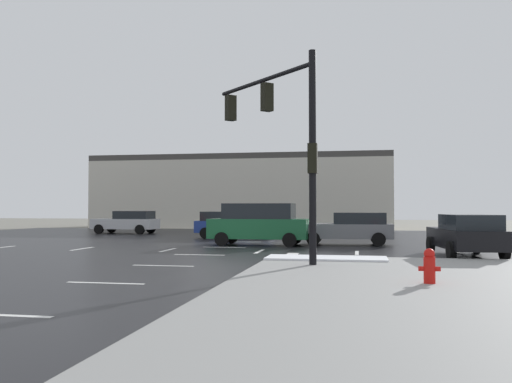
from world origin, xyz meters
name	(u,v)px	position (x,y,z in m)	size (l,w,h in m)	color
ground_plane	(213,251)	(0.00, 0.00, 0.00)	(120.00, 120.00, 0.00)	slate
road_asphalt	(213,251)	(0.00, 0.00, 0.01)	(44.00, 44.00, 0.02)	black
snow_strip_curbside	(326,258)	(5.00, -4.00, 0.17)	(4.00, 1.60, 0.06)	white
lane_markings	(233,254)	(1.20, -1.38, 0.02)	(36.15, 36.15, 0.01)	silver
traffic_signal_mast	(284,128)	(3.71, -4.91, 4.45)	(3.93, 4.11, 6.49)	black
fire_hydrant	(429,266)	(7.64, -9.47, 0.54)	(0.48, 0.26, 0.79)	red
strip_building_background	(243,192)	(-4.43, 26.95, 3.26)	(26.70, 8.00, 6.51)	beige
sedan_grey	(349,228)	(5.63, 4.75, 0.85)	(4.56, 2.07, 1.58)	slate
sedan_black	(466,234)	(10.00, -0.99, 0.85)	(2.39, 4.67, 1.58)	black
sedan_blue	(232,224)	(-1.37, 9.33, 0.85)	(4.56, 2.08, 1.58)	navy
suv_green	(259,223)	(1.30, 3.81, 1.09)	(4.87, 2.26, 2.03)	#195933
sedan_silver	(128,222)	(-9.81, 13.46, 0.85)	(4.60, 2.18, 1.58)	#B7BABF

